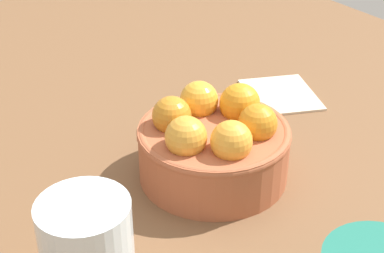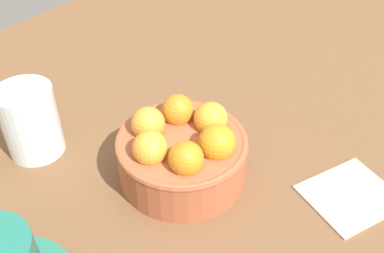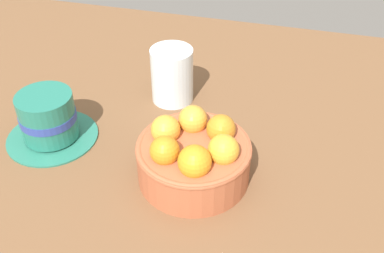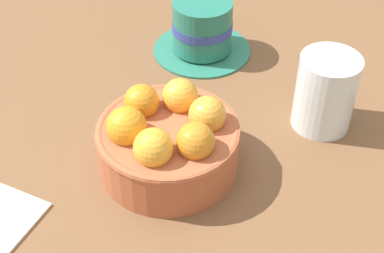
% 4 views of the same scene
% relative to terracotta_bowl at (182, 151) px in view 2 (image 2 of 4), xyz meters
% --- Properties ---
extents(ground_plane, '(1.38, 1.04, 0.05)m').
position_rel_terracotta_bowl_xyz_m(ground_plane, '(-0.00, 0.00, -0.06)').
color(ground_plane, brown).
extents(terracotta_bowl, '(0.16, 0.16, 0.09)m').
position_rel_terracotta_bowl_xyz_m(terracotta_bowl, '(0.00, 0.00, 0.00)').
color(terracotta_bowl, '#AD5938').
rests_on(terracotta_bowl, ground_plane).
extents(water_glass, '(0.07, 0.07, 0.09)m').
position_rel_terracotta_bowl_xyz_m(water_glass, '(-0.09, 0.18, 0.01)').
color(water_glass, silver).
rests_on(water_glass, ground_plane).
extents(folded_napkin, '(0.13, 0.12, 0.01)m').
position_rel_terracotta_bowl_xyz_m(folded_napkin, '(0.10, -0.18, -0.04)').
color(folded_napkin, beige).
rests_on(folded_napkin, ground_plane).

